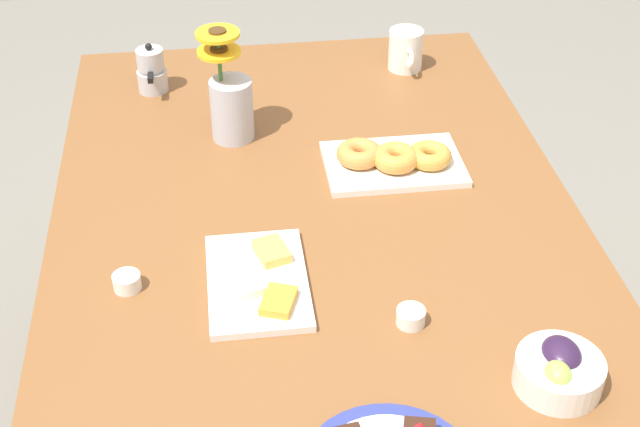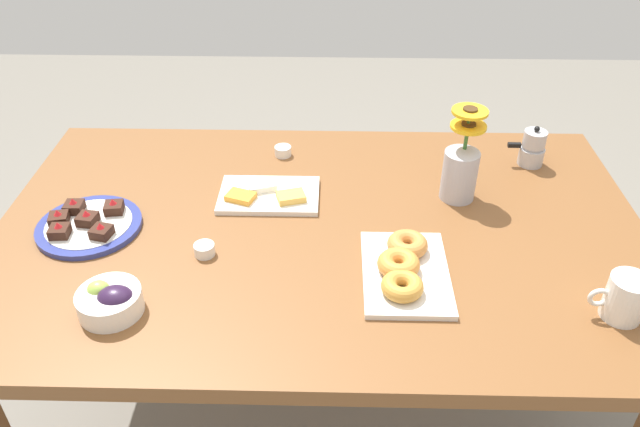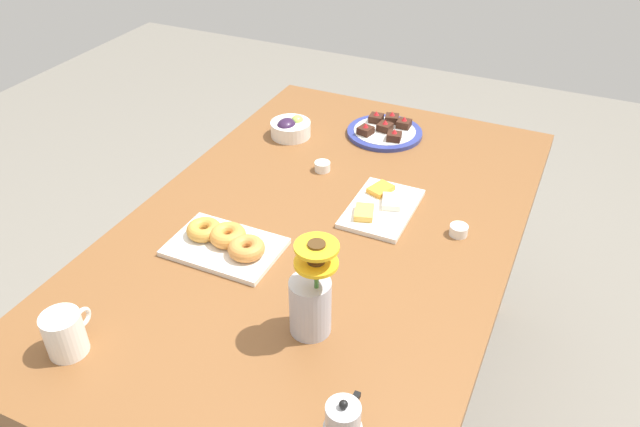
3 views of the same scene
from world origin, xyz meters
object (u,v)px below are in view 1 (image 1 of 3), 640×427
Objects in this scene: coffee_mug at (406,49)px; moka_pot at (151,71)px; cheese_platter at (259,281)px; jam_cup_honey at (127,281)px; jam_cup_berry at (411,316)px; croissant_platter at (393,159)px; flower_vase at (230,102)px; grape_bowl at (559,370)px; dining_table at (320,266)px.

moka_pot is at bearing -86.94° from coffee_mug.
cheese_platter reaches higher than jam_cup_honey.
cheese_platter is 5.42× the size of jam_cup_berry.
flower_vase reaches higher than croissant_platter.
flower_vase is (-0.47, 0.20, 0.07)m from jam_cup_honey.
croissant_platter is at bearing 62.38° from flower_vase.
flower_vase is (-0.78, -0.45, 0.06)m from grape_bowl.
jam_cup_berry is at bearing 23.28° from dining_table.
grape_bowl reaches higher than croissant_platter.
jam_cup_honey is at bearing -23.29° from flower_vase.
moka_pot reaches higher than cheese_platter.
croissant_platter is 2.35× the size of moka_pot.
jam_cup_berry is (0.13, 0.24, 0.00)m from cheese_platter.
flower_vase is at bearing 36.50° from moka_pot.
cheese_platter is at bearing 2.31° from flower_vase.
croissant_platter is (-0.61, -0.13, -0.01)m from grape_bowl.
flower_vase is 2.08× the size of moka_pot.
cheese_platter is 0.22m from jam_cup_honey.
croissant_platter is (-0.19, 0.18, 0.11)m from dining_table.
cheese_platter is 5.42× the size of jam_cup_honey.
grape_bowl is at bearing 11.85° from croissant_platter.
cheese_platter reaches higher than dining_table.
moka_pot reaches higher than coffee_mug.
dining_table is 6.15× the size of cheese_platter.
grape_bowl is 0.72m from jam_cup_honey.
coffee_mug reaches higher than cheese_platter.
moka_pot is (-0.23, -0.17, -0.04)m from flower_vase.
croissant_platter is 0.63m from moka_pot.
jam_cup_berry reaches higher than dining_table.
grape_bowl is at bearing 29.83° from flower_vase.
moka_pot is (-0.40, -0.49, 0.03)m from croissant_platter.
cheese_platter is at bearing -41.68° from dining_table.
dining_table is 0.30m from jam_cup_berry.
dining_table is 0.42m from flower_vase.
croissant_platter is at bearing -15.00° from coffee_mug.
cheese_platter is (0.76, -0.41, -0.04)m from coffee_mug.
flower_vase reaches higher than moka_pot.
flower_vase is at bearing -158.11° from dining_table.
jam_cup_berry is (-0.16, -0.19, -0.01)m from grape_bowl.
grape_bowl is at bearing 64.74° from jam_cup_honey.
coffee_mug is at bearing 151.42° from cheese_platter.
croissant_platter reaches higher than jam_cup_honey.
moka_pot is at bearing -148.54° from grape_bowl.
grape_bowl is 0.51× the size of cheese_platter.
jam_cup_honey is (0.31, -0.52, -0.01)m from croissant_platter.
moka_pot reaches higher than jam_cup_honey.
dining_table is 12.02× the size of grape_bowl.
grape_bowl is at bearing 0.70° from coffee_mug.
coffee_mug reaches higher than grape_bowl.
dining_table is at bearing 28.17° from moka_pot.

